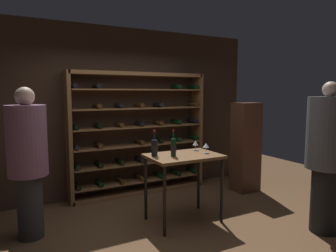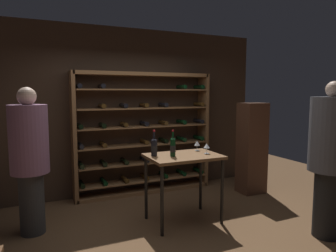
{
  "view_description": "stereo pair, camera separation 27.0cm",
  "coord_description": "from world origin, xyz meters",
  "px_view_note": "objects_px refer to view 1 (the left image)",
  "views": [
    {
      "loc": [
        -1.73,
        -3.39,
        1.78
      ],
      "look_at": [
        0.19,
        0.24,
        1.33
      ],
      "focal_mm": 32.63,
      "sensor_mm": 36.0,
      "label": 1
    },
    {
      "loc": [
        -1.49,
        -3.51,
        1.78
      ],
      "look_at": [
        0.19,
        0.24,
        1.33
      ],
      "focal_mm": 32.63,
      "sensor_mm": 36.0,
      "label": 2
    }
  ],
  "objects_px": {
    "wine_bottle_black_capsule": "(173,147)",
    "wine_glass_stemmed_right": "(196,143)",
    "wine_rack": "(140,135)",
    "wine_glass_stemmed_left": "(206,146)",
    "wine_bottle_gold_foil": "(154,147)",
    "tasting_table": "(183,163)",
    "display_cabinet": "(246,147)",
    "person_guest_blue_shirt": "(327,151)",
    "person_bystander_dark_jacket": "(28,157)"
  },
  "relations": [
    {
      "from": "wine_bottle_black_capsule",
      "to": "wine_glass_stemmed_right",
      "type": "relative_size",
      "value": 2.47
    },
    {
      "from": "wine_rack",
      "to": "wine_glass_stemmed_left",
      "type": "height_order",
      "value": "wine_rack"
    },
    {
      "from": "wine_bottle_black_capsule",
      "to": "wine_bottle_gold_foil",
      "type": "distance_m",
      "value": 0.25
    },
    {
      "from": "tasting_table",
      "to": "wine_rack",
      "type": "bearing_deg",
      "value": 92.46
    },
    {
      "from": "wine_bottle_black_capsule",
      "to": "display_cabinet",
      "type": "bearing_deg",
      "value": 19.36
    },
    {
      "from": "display_cabinet",
      "to": "wine_glass_stemmed_right",
      "type": "height_order",
      "value": "display_cabinet"
    },
    {
      "from": "tasting_table",
      "to": "person_guest_blue_shirt",
      "type": "xyz_separation_m",
      "value": [
        1.43,
        -1.13,
        0.24
      ]
    },
    {
      "from": "wine_bottle_gold_foil",
      "to": "wine_glass_stemmed_left",
      "type": "height_order",
      "value": "wine_bottle_gold_foil"
    },
    {
      "from": "wine_rack",
      "to": "wine_bottle_black_capsule",
      "type": "height_order",
      "value": "wine_rack"
    },
    {
      "from": "display_cabinet",
      "to": "wine_bottle_gold_foil",
      "type": "bearing_deg",
      "value": -166.0
    },
    {
      "from": "person_guest_blue_shirt",
      "to": "wine_glass_stemmed_left",
      "type": "distance_m",
      "value": 1.54
    },
    {
      "from": "wine_rack",
      "to": "wine_glass_stemmed_left",
      "type": "bearing_deg",
      "value": -74.75
    },
    {
      "from": "person_bystander_dark_jacket",
      "to": "wine_bottle_gold_foil",
      "type": "distance_m",
      "value": 1.57
    },
    {
      "from": "wine_rack",
      "to": "tasting_table",
      "type": "height_order",
      "value": "wine_rack"
    },
    {
      "from": "wine_glass_stemmed_right",
      "to": "wine_rack",
      "type": "bearing_deg",
      "value": 107.91
    },
    {
      "from": "wine_rack",
      "to": "wine_glass_stemmed_right",
      "type": "distance_m",
      "value": 1.26
    },
    {
      "from": "wine_rack",
      "to": "wine_bottle_gold_foil",
      "type": "distance_m",
      "value": 1.34
    },
    {
      "from": "wine_glass_stemmed_right",
      "to": "tasting_table",
      "type": "bearing_deg",
      "value": -147.84
    },
    {
      "from": "display_cabinet",
      "to": "wine_bottle_gold_foil",
      "type": "distance_m",
      "value": 2.15
    },
    {
      "from": "wine_rack",
      "to": "person_bystander_dark_jacket",
      "type": "bearing_deg",
      "value": -152.87
    },
    {
      "from": "wine_bottle_black_capsule",
      "to": "person_bystander_dark_jacket",
      "type": "bearing_deg",
      "value": 164.49
    },
    {
      "from": "wine_glass_stemmed_left",
      "to": "tasting_table",
      "type": "bearing_deg",
      "value": 171.84
    },
    {
      "from": "wine_bottle_black_capsule",
      "to": "tasting_table",
      "type": "bearing_deg",
      "value": 8.59
    },
    {
      "from": "person_bystander_dark_jacket",
      "to": "wine_glass_stemmed_left",
      "type": "distance_m",
      "value": 2.31
    },
    {
      "from": "wine_bottle_black_capsule",
      "to": "wine_glass_stemmed_right",
      "type": "height_order",
      "value": "wine_bottle_black_capsule"
    },
    {
      "from": "tasting_table",
      "to": "display_cabinet",
      "type": "xyz_separation_m",
      "value": [
        1.68,
        0.63,
        -0.02
      ]
    },
    {
      "from": "person_bystander_dark_jacket",
      "to": "wine_rack",
      "type": "bearing_deg",
      "value": 57.4
    },
    {
      "from": "wine_glass_stemmed_left",
      "to": "display_cabinet",
      "type": "bearing_deg",
      "value": 26.59
    },
    {
      "from": "wine_bottle_gold_foil",
      "to": "wine_glass_stemmed_right",
      "type": "relative_size",
      "value": 2.42
    },
    {
      "from": "display_cabinet",
      "to": "wine_bottle_black_capsule",
      "type": "bearing_deg",
      "value": -160.64
    },
    {
      "from": "person_bystander_dark_jacket",
      "to": "wine_bottle_black_capsule",
      "type": "xyz_separation_m",
      "value": [
        1.74,
        -0.48,
        0.05
      ]
    },
    {
      "from": "wine_rack",
      "to": "wine_bottle_black_capsule",
      "type": "xyz_separation_m",
      "value": [
        -0.11,
        -1.43,
        0.03
      ]
    },
    {
      "from": "person_guest_blue_shirt",
      "to": "display_cabinet",
      "type": "xyz_separation_m",
      "value": [
        0.26,
        1.76,
        -0.26
      ]
    },
    {
      "from": "wine_rack",
      "to": "tasting_table",
      "type": "bearing_deg",
      "value": -87.54
    },
    {
      "from": "wine_rack",
      "to": "wine_glass_stemmed_right",
      "type": "height_order",
      "value": "wine_rack"
    },
    {
      "from": "person_bystander_dark_jacket",
      "to": "wine_bottle_black_capsule",
      "type": "distance_m",
      "value": 1.81
    },
    {
      "from": "tasting_table",
      "to": "wine_glass_stemmed_right",
      "type": "xyz_separation_m",
      "value": [
        0.33,
        0.21,
        0.22
      ]
    },
    {
      "from": "person_guest_blue_shirt",
      "to": "person_bystander_dark_jacket",
      "type": "height_order",
      "value": "person_guest_blue_shirt"
    },
    {
      "from": "wine_glass_stemmed_left",
      "to": "wine_bottle_black_capsule",
      "type": "bearing_deg",
      "value": 177.52
    },
    {
      "from": "tasting_table",
      "to": "person_bystander_dark_jacket",
      "type": "xyz_separation_m",
      "value": [
        -1.91,
        0.46,
        0.19
      ]
    },
    {
      "from": "wine_bottle_gold_foil",
      "to": "person_guest_blue_shirt",
      "type": "bearing_deg",
      "value": -34.37
    },
    {
      "from": "person_guest_blue_shirt",
      "to": "wine_glass_stemmed_left",
      "type": "relative_size",
      "value": 13.51
    },
    {
      "from": "person_guest_blue_shirt",
      "to": "wine_rack",
      "type": "bearing_deg",
      "value": 136.77
    },
    {
      "from": "wine_rack",
      "to": "person_bystander_dark_jacket",
      "type": "xyz_separation_m",
      "value": [
        -1.85,
        -0.95,
        -0.03
      ]
    },
    {
      "from": "wine_rack",
      "to": "tasting_table",
      "type": "distance_m",
      "value": 1.43
    },
    {
      "from": "person_guest_blue_shirt",
      "to": "wine_bottle_black_capsule",
      "type": "distance_m",
      "value": 1.94
    },
    {
      "from": "display_cabinet",
      "to": "wine_bottle_black_capsule",
      "type": "height_order",
      "value": "display_cabinet"
    },
    {
      "from": "wine_rack",
      "to": "wine_bottle_black_capsule",
      "type": "relative_size",
      "value": 6.92
    },
    {
      "from": "tasting_table",
      "to": "person_guest_blue_shirt",
      "type": "distance_m",
      "value": 1.84
    },
    {
      "from": "wine_rack",
      "to": "wine_glass_stemmed_right",
      "type": "bearing_deg",
      "value": -72.09
    }
  ]
}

